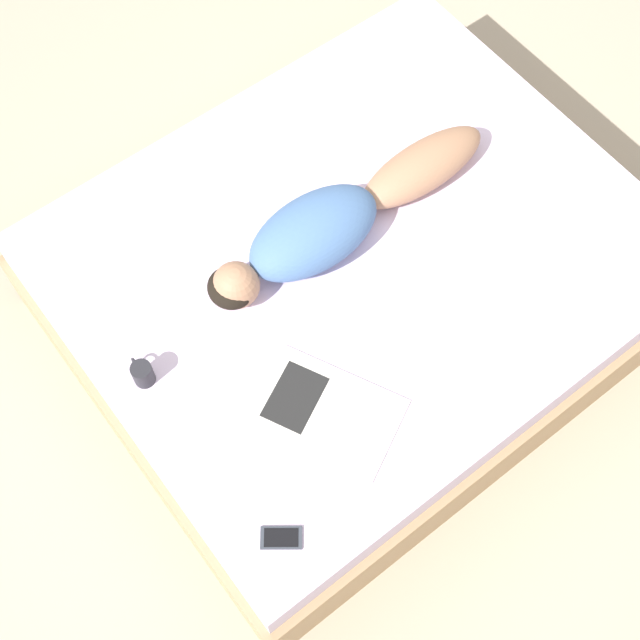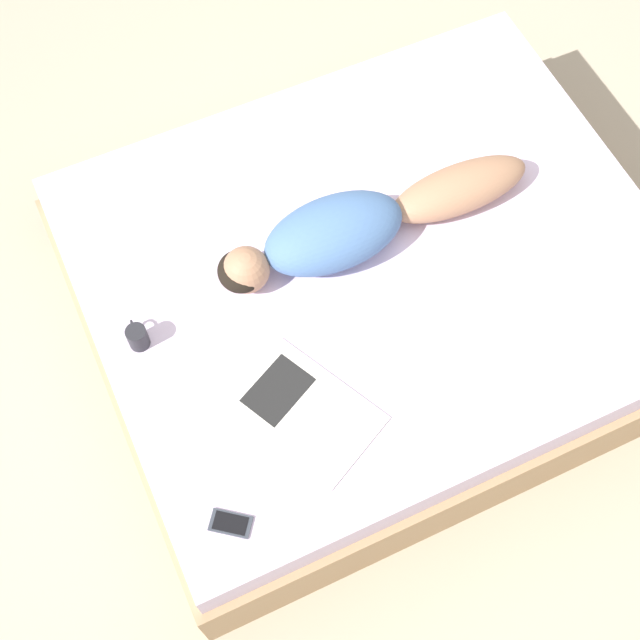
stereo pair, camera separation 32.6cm
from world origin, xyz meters
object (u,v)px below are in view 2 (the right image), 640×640
at_px(open_magazine, 304,410).
at_px(cell_phone, 231,523).
at_px(coffee_mug, 137,336).
at_px(person, 359,225).

xyz_separation_m(open_magazine, cell_phone, (-0.26, 0.39, 0.00)).
relative_size(open_magazine, coffee_mug, 5.34).
bearing_deg(person, coffee_mug, 94.52).
bearing_deg(person, cell_phone, 133.72).
bearing_deg(open_magazine, coffee_mug, 14.84).
xyz_separation_m(person, open_magazine, (-0.56, 0.49, -0.09)).
bearing_deg(open_magazine, cell_phone, 97.60).
bearing_deg(coffee_mug, person, -85.85).
height_order(person, open_magazine, person).
height_order(coffee_mug, cell_phone, coffee_mug).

